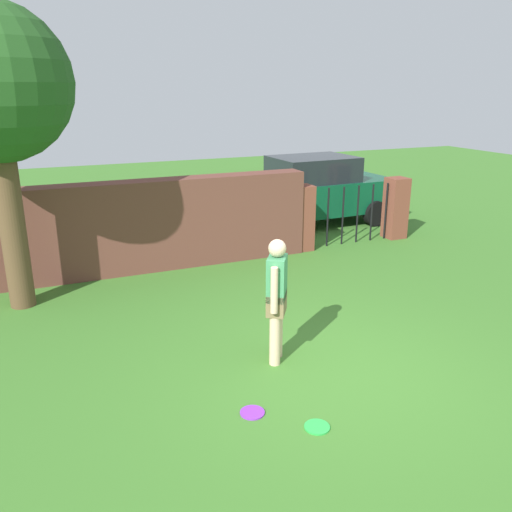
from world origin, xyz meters
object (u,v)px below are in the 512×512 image
object	(u,v)px
person	(277,295)
car	(312,191)
frisbee_purple	(252,413)
frisbee_green	(317,427)

from	to	relation	value
person	car	size ratio (longest dim) A/B	0.38
car	frisbee_purple	xyz separation A→B (m)	(-4.63, -7.05, -0.85)
frisbee_green	frisbee_purple	bearing A→B (deg)	135.95
car	frisbee_purple	size ratio (longest dim) A/B	15.79
car	frisbee_green	distance (m)	8.64
person	frisbee_purple	world-z (taller)	person
person	car	distance (m)	7.21
person	frisbee_purple	bearing A→B (deg)	175.89
car	person	bearing A→B (deg)	55.12
frisbee_purple	frisbee_green	xyz separation A→B (m)	(0.52, -0.50, 0.00)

